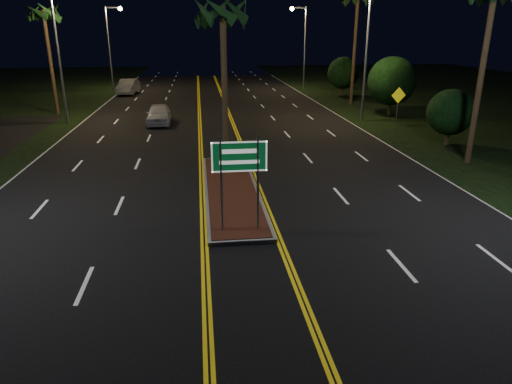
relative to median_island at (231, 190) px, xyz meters
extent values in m
plane|color=black|center=(0.00, -7.00, -0.08)|extent=(120.00, 120.00, 0.00)
cube|color=gray|center=(0.00, 0.00, -0.01)|extent=(2.25, 10.25, 0.15)
cube|color=#592819|center=(0.00, 0.00, 0.08)|extent=(2.00, 10.00, 0.02)
cylinder|color=gray|center=(-0.60, -4.20, 1.67)|extent=(0.08, 0.08, 3.20)
cylinder|color=gray|center=(0.60, -4.20, 1.67)|extent=(0.08, 0.08, 3.20)
cube|color=#07471E|center=(0.00, -4.20, 2.62)|extent=(1.80, 0.04, 1.00)
cube|color=white|center=(0.00, -4.22, 2.62)|extent=(1.80, 0.01, 1.00)
cylinder|color=gray|center=(-11.00, 17.00, 4.42)|extent=(0.18, 0.18, 9.00)
cylinder|color=gray|center=(-11.00, 37.00, 4.42)|extent=(0.18, 0.18, 9.00)
cube|color=gray|center=(-10.20, 37.00, 8.77)|extent=(1.60, 0.12, 0.12)
sphere|color=#FCC871|center=(-9.40, 37.00, 8.67)|extent=(0.44, 0.44, 0.44)
cylinder|color=gray|center=(11.00, 15.00, 4.42)|extent=(0.18, 0.18, 9.00)
cylinder|color=gray|center=(11.00, 35.00, 4.42)|extent=(0.18, 0.18, 9.00)
cube|color=gray|center=(10.20, 35.00, 8.77)|extent=(1.60, 0.12, 0.12)
sphere|color=#FCC871|center=(9.40, 35.00, 8.67)|extent=(0.44, 0.44, 0.44)
cylinder|color=#382819|center=(0.00, 3.50, 3.67)|extent=(0.28, 0.28, 7.50)
cylinder|color=#382819|center=(-12.80, 21.00, 3.92)|extent=(0.28, 0.28, 8.00)
cylinder|color=#382819|center=(12.50, 3.00, 4.17)|extent=(0.28, 0.28, 8.50)
cylinder|color=#382819|center=(12.80, 23.00, 4.67)|extent=(0.28, 0.28, 9.50)
cylinder|color=#382819|center=(13.50, 7.00, 0.37)|extent=(0.24, 0.24, 0.90)
sphere|color=black|center=(13.50, 7.00, 1.87)|extent=(2.70, 2.70, 2.70)
cylinder|color=#382819|center=(14.00, 17.00, 0.55)|extent=(0.24, 0.24, 1.26)
sphere|color=black|center=(14.00, 17.00, 2.65)|extent=(3.78, 3.78, 3.78)
cylinder|color=#382819|center=(13.80, 29.00, 0.46)|extent=(0.24, 0.24, 1.08)
sphere|color=black|center=(13.80, 29.00, 2.26)|extent=(3.24, 3.24, 3.24)
imported|color=silver|center=(-4.19, 15.73, 0.75)|extent=(2.24, 5.06, 1.67)
imported|color=#ACAFB5|center=(-8.73, 33.13, 0.82)|extent=(2.80, 5.59, 1.80)
cylinder|color=gray|center=(13.00, 13.27, 1.08)|extent=(0.07, 0.07, 2.33)
cube|color=yellow|center=(13.00, 13.25, 2.04)|extent=(1.11, 0.21, 1.12)
camera|label=1|loc=(-1.21, -18.28, 6.43)|focal=32.00mm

